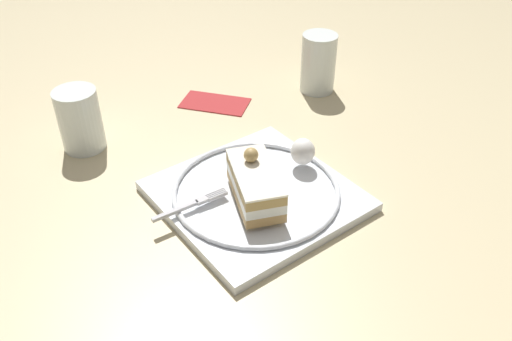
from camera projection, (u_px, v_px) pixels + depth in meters
ground_plane at (272, 207)px, 0.74m from camera, size 2.40×2.40×0.00m
dessert_plate at (256, 194)px, 0.74m from camera, size 0.27×0.27×0.02m
cake_slice at (255, 184)px, 0.71m from camera, size 0.13×0.09×0.07m
whipped_cream_dollop at (303, 151)px, 0.77m from camera, size 0.04×0.04×0.04m
fork at (192, 204)px, 0.71m from camera, size 0.01×0.11×0.00m
drink_glass_near at (318, 67)px, 0.98m from camera, size 0.06×0.06×0.11m
drink_glass_far at (80, 122)px, 0.83m from camera, size 0.07×0.07×0.10m
folded_napkin at (215, 103)px, 0.97m from camera, size 0.13×0.13×0.00m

